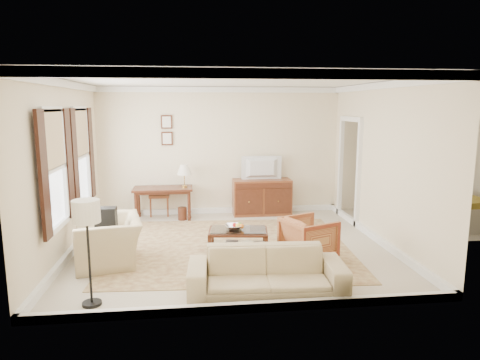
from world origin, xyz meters
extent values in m
cube|color=beige|center=(0.00, 0.00, 0.00)|extent=(5.50, 5.00, 0.01)
cube|color=white|center=(0.00, 0.00, 2.90)|extent=(5.50, 5.00, 0.01)
cube|color=#F2E5C5|center=(0.00, 2.50, 1.45)|extent=(5.50, 0.01, 2.90)
cube|color=#F2E5C5|center=(0.00, -2.50, 1.45)|extent=(5.50, 0.01, 2.90)
cube|color=#F2E5C5|center=(-2.75, 0.00, 1.45)|extent=(0.01, 5.00, 2.90)
cube|color=#F2E5C5|center=(2.75, 0.00, 1.45)|extent=(0.01, 5.00, 2.90)
cube|color=beige|center=(4.25, 1.15, 0.00)|extent=(3.00, 2.70, 0.01)
cube|color=brown|center=(-0.01, -0.03, 0.01)|extent=(4.32, 3.76, 0.01)
cube|color=#4C2315|center=(-1.30, 2.08, 0.68)|extent=(1.29, 0.64, 0.05)
cylinder|color=#4C2315|center=(-1.86, 1.84, 0.33)|extent=(0.07, 0.07, 0.66)
cylinder|color=#4C2315|center=(-0.73, 1.84, 0.33)|extent=(0.07, 0.07, 0.66)
cylinder|color=#4C2315|center=(-1.86, 2.32, 0.33)|extent=(0.07, 0.07, 0.66)
cylinder|color=#4C2315|center=(-0.73, 2.32, 0.33)|extent=(0.07, 0.07, 0.66)
cube|color=brown|center=(0.93, 2.22, 0.41)|extent=(1.32, 0.51, 0.82)
imported|color=black|center=(0.93, 2.20, 1.25)|extent=(0.88, 0.50, 0.11)
cube|color=#4C2315|center=(0.09, -0.34, 0.38)|extent=(1.05, 0.70, 0.04)
cube|color=silver|center=(0.09, -0.34, 0.41)|extent=(0.99, 0.63, 0.01)
cube|color=silver|center=(0.09, -0.34, 0.14)|extent=(0.96, 0.61, 0.02)
cube|color=#4C2315|center=(-0.40, -0.54, 0.19)|extent=(0.07, 0.07, 0.38)
cube|color=#4C2315|center=(0.52, -0.66, 0.19)|extent=(0.07, 0.07, 0.38)
cube|color=#4C2315|center=(-0.33, -0.02, 0.19)|extent=(0.07, 0.07, 0.38)
cube|color=#4C2315|center=(0.59, -0.14, 0.19)|extent=(0.07, 0.07, 0.38)
imported|color=silver|center=(0.02, -0.32, 0.47)|extent=(0.42, 0.42, 0.10)
imported|color=brown|center=(-0.12, -0.25, 0.17)|extent=(0.28, 0.12, 0.38)
imported|color=brown|center=(0.35, -0.38, 0.16)|extent=(0.28, 0.09, 0.38)
imported|color=maroon|center=(1.21, -0.73, 0.38)|extent=(0.91, 0.94, 0.75)
imported|color=tan|center=(-2.00, -0.57, 0.49)|extent=(0.95, 1.25, 0.99)
cube|color=black|center=(-2.02, -0.60, 0.74)|extent=(0.26, 0.34, 0.40)
imported|color=tan|center=(0.29, -1.98, 0.40)|extent=(2.10, 0.73, 0.81)
cylinder|color=black|center=(-1.96, -2.05, 0.02)|extent=(0.24, 0.24, 0.04)
cylinder|color=black|center=(-1.96, -2.05, 0.58)|extent=(0.03, 0.03, 1.14)
cylinder|color=silver|center=(-1.96, -2.05, 1.22)|extent=(0.33, 0.33, 0.28)
camera|label=1|loc=(-0.69, -7.27, 2.48)|focal=32.00mm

